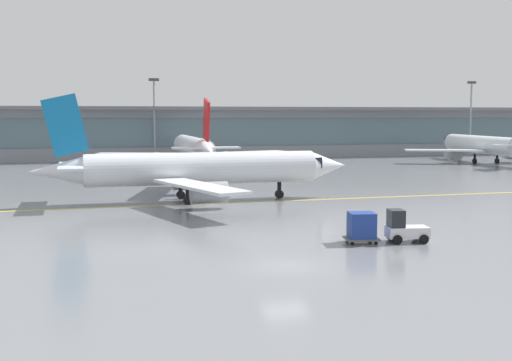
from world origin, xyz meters
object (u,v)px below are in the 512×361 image
(baggage_tug, at_px, (404,228))
(gate_airplane_2, at_px, (482,145))
(gate_airplane_1, at_px, (193,148))
(taxiing_regional_jet, at_px, (198,169))
(cargo_dolly_lead, at_px, (362,226))
(apron_light_mast_2, at_px, (471,115))
(apron_light_mast_1, at_px, (154,116))

(baggage_tug, bearing_deg, gate_airplane_2, 62.17)
(gate_airplane_1, bearing_deg, taxiing_regional_jet, 172.25)
(baggage_tug, distance_m, cargo_dolly_lead, 2.75)
(cargo_dolly_lead, distance_m, apron_light_mast_2, 94.78)
(gate_airplane_1, height_order, apron_light_mast_2, apron_light_mast_2)
(gate_airplane_2, relative_size, taxiing_regional_jet, 1.00)
(taxiing_regional_jet, relative_size, apron_light_mast_1, 2.08)
(apron_light_mast_2, bearing_deg, apron_light_mast_1, 178.30)
(cargo_dolly_lead, distance_m, apron_light_mast_1, 77.77)
(gate_airplane_1, bearing_deg, baggage_tug, -175.90)
(apron_light_mast_1, bearing_deg, apron_light_mast_2, -1.70)
(baggage_tug, bearing_deg, gate_airplane_1, 103.09)
(taxiing_regional_jet, xyz_separation_m, baggage_tug, (9.25, -22.86, -2.10))
(gate_airplane_1, xyz_separation_m, cargo_dolly_lead, (0.80, -60.56, -2.06))
(taxiing_regional_jet, height_order, apron_light_mast_2, apron_light_mast_2)
(gate_airplane_2, bearing_deg, gate_airplane_1, 93.64)
(apron_light_mast_2, bearing_deg, baggage_tug, -125.51)
(baggage_tug, height_order, apron_light_mast_1, apron_light_mast_1)
(gate_airplane_1, bearing_deg, apron_light_mast_2, -74.68)
(baggage_tug, bearing_deg, apron_light_mast_1, 105.34)
(gate_airplane_1, height_order, cargo_dolly_lead, gate_airplane_1)
(gate_airplane_1, distance_m, taxiing_regional_jet, 38.60)
(taxiing_regional_jet, bearing_deg, baggage_tug, -68.73)
(gate_airplane_2, height_order, taxiing_regional_jet, taxiing_regional_jet)
(gate_airplane_1, distance_m, apron_light_mast_1, 17.89)
(gate_airplane_2, relative_size, apron_light_mast_1, 2.08)
(taxiing_regional_jet, distance_m, apron_light_mast_1, 55.16)
(apron_light_mast_2, bearing_deg, taxiing_regional_jet, -140.08)
(gate_airplane_2, bearing_deg, apron_light_mast_1, 76.52)
(gate_airplane_2, xyz_separation_m, baggage_tug, (-45.80, -59.40, -2.10))
(gate_airplane_1, relative_size, apron_light_mast_1, 2.16)
(apron_light_mast_2, bearing_deg, cargo_dolly_lead, -127.01)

